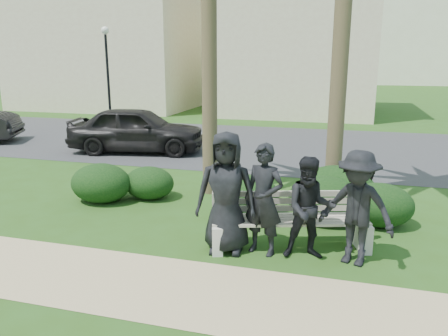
{
  "coord_description": "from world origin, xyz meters",
  "views": [
    {
      "loc": [
        1.79,
        -6.47,
        2.85
      ],
      "look_at": [
        -0.3,
        1.0,
        0.91
      ],
      "focal_mm": 35.0,
      "sensor_mm": 36.0,
      "label": 1
    }
  ],
  "objects": [
    {
      "name": "man_c",
      "position": [
        1.38,
        -0.41,
        0.76
      ],
      "size": [
        0.85,
        0.73,
        1.52
      ],
      "primitive_type": "imported",
      "rotation": [
        0.0,
        0.0,
        0.23
      ],
      "color": "black",
      "rests_on": "ground"
    },
    {
      "name": "street_lamp",
      "position": [
        -9.0,
        12.0,
        2.94
      ],
      "size": [
        0.36,
        0.36,
        4.29
      ],
      "color": "black",
      "rests_on": "ground"
    },
    {
      "name": "hedge_a",
      "position": [
        -2.96,
        1.12,
        0.41
      ],
      "size": [
        1.25,
        1.03,
        0.81
      ],
      "primitive_type": "ellipsoid",
      "color": "black",
      "rests_on": "ground"
    },
    {
      "name": "hedge_f",
      "position": [
        2.45,
        1.27,
        0.39
      ],
      "size": [
        1.18,
        0.98,
        0.77
      ],
      "primitive_type": "ellipsoid",
      "color": "black",
      "rests_on": "ground"
    },
    {
      "name": "ground",
      "position": [
        0.0,
        0.0,
        0.0
      ],
      "size": [
        160.0,
        160.0,
        0.0
      ],
      "primitive_type": "plane",
      "color": "#294C15",
      "rests_on": "ground"
    },
    {
      "name": "hedge_b",
      "position": [
        -2.1,
        1.58,
        0.35
      ],
      "size": [
        1.06,
        0.88,
        0.69
      ],
      "primitive_type": "ellipsoid",
      "color": "black",
      "rests_on": "ground"
    },
    {
      "name": "hedge_c",
      "position": [
        0.12,
        1.23,
        0.38
      ],
      "size": [
        1.15,
        0.95,
        0.75
      ],
      "primitive_type": "ellipsoid",
      "color": "black",
      "rests_on": "ground"
    },
    {
      "name": "car_a",
      "position": [
        -4.47,
        5.79,
        0.71
      ],
      "size": [
        4.41,
        2.4,
        1.42
      ],
      "primitive_type": "imported",
      "rotation": [
        0.0,
        0.0,
        1.75
      ],
      "color": "black",
      "rests_on": "ground"
    },
    {
      "name": "stucco_bldg_left",
      "position": [
        -12.0,
        18.0,
        3.66
      ],
      "size": [
        10.4,
        8.4,
        7.3
      ],
      "color": "beige",
      "rests_on": "ground"
    },
    {
      "name": "man_d",
      "position": [
        2.02,
        -0.42,
        0.83
      ],
      "size": [
        1.21,
        0.94,
        1.65
      ],
      "primitive_type": "imported",
      "rotation": [
        0.0,
        0.0,
        -0.34
      ],
      "color": "black",
      "rests_on": "ground"
    },
    {
      "name": "stucco_bldg_right",
      "position": [
        -1.0,
        18.0,
        3.66
      ],
      "size": [
        8.4,
        8.4,
        7.3
      ],
      "color": "beige",
      "rests_on": "ground"
    },
    {
      "name": "footpath",
      "position": [
        0.0,
        -1.8,
        0.0
      ],
      "size": [
        30.0,
        1.6,
        0.01
      ],
      "primitive_type": "cube",
      "color": "tan",
      "rests_on": "ground"
    },
    {
      "name": "man_a",
      "position": [
        0.15,
        -0.5,
        0.92
      ],
      "size": [
        0.96,
        0.69,
        1.84
      ],
      "primitive_type": "imported",
      "rotation": [
        0.0,
        0.0,
        0.12
      ],
      "color": "black",
      "rests_on": "ground"
    },
    {
      "name": "park_bench",
      "position": [
        1.08,
        -0.14,
        0.38
      ],
      "size": [
        2.54,
        1.22,
        0.84
      ],
      "rotation": [
        0.0,
        0.0,
        0.3
      ],
      "color": "gray",
      "rests_on": "ground"
    },
    {
      "name": "hedge_d",
      "position": [
        1.52,
        1.18,
        0.43
      ],
      "size": [
        1.31,
        1.08,
        0.86
      ],
      "primitive_type": "ellipsoid",
      "color": "black",
      "rests_on": "ground"
    },
    {
      "name": "man_b",
      "position": [
        0.71,
        -0.43,
        0.84
      ],
      "size": [
        0.7,
        0.55,
        1.68
      ],
      "primitive_type": "imported",
      "rotation": [
        0.0,
        0.0,
        -0.28
      ],
      "color": "black",
      "rests_on": "ground"
    },
    {
      "name": "asphalt_street",
      "position": [
        0.0,
        8.0,
        0.0
      ],
      "size": [
        160.0,
        8.0,
        0.01
      ],
      "primitive_type": "cube",
      "color": "#2D2D30",
      "rests_on": "ground"
    },
    {
      "name": "hedge_e",
      "position": [
        1.72,
        1.67,
        0.47
      ],
      "size": [
        1.46,
        1.2,
        0.95
      ],
      "primitive_type": "ellipsoid",
      "color": "black",
      "rests_on": "ground"
    }
  ]
}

